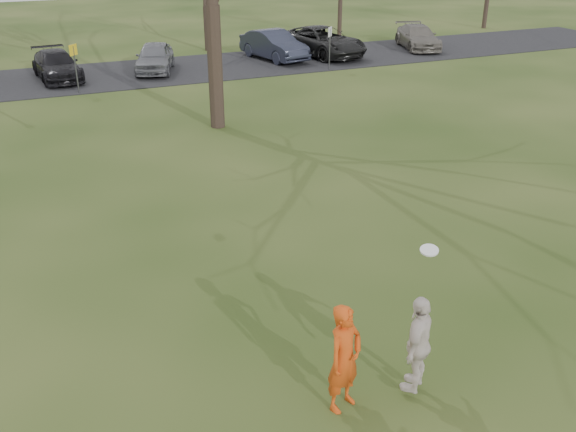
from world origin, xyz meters
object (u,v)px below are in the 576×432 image
at_px(player_defender, 345,358).
at_px(car_4, 155,57).
at_px(car_5, 274,45).
at_px(catching_play, 418,343).
at_px(car_3, 57,65).
at_px(car_7, 418,37).
at_px(car_6, 323,41).

distance_m(player_defender, car_4, 24.77).
height_order(car_5, catching_play, catching_play).
height_order(car_3, car_5, car_5).
bearing_deg(car_3, car_7, -5.21).
relative_size(player_defender, car_4, 0.44).
distance_m(player_defender, car_6, 27.71).
distance_m(car_6, catching_play, 27.38).
height_order(car_6, catching_play, catching_play).
height_order(car_3, car_4, car_4).
distance_m(car_3, car_7, 19.80).
relative_size(car_3, car_6, 0.80).
bearing_deg(car_4, player_defender, -77.01).
distance_m(car_4, car_7, 15.26).
bearing_deg(car_6, car_4, 169.79).
bearing_deg(car_6, car_5, 165.51).
distance_m(player_defender, car_3, 24.84).
bearing_deg(car_4, car_5, 23.36).
distance_m(car_3, car_4, 4.54).
xyz_separation_m(car_3, car_4, (4.53, -0.14, 0.06)).
relative_size(player_defender, car_7, 0.40).
distance_m(player_defender, catching_play, 1.19).
bearing_deg(car_4, car_7, 19.75).
xyz_separation_m(car_7, catching_play, (-16.76, -24.95, 0.25)).
bearing_deg(player_defender, car_3, 70.94).
height_order(car_5, car_6, car_6).
relative_size(car_4, car_6, 0.74).
bearing_deg(car_3, player_defender, -90.93).
xyz_separation_m(car_5, catching_play, (-7.96, -25.27, 0.14)).
bearing_deg(car_5, catching_play, -119.70).
distance_m(car_5, catching_play, 26.49).
bearing_deg(catching_play, car_5, 72.52).
bearing_deg(car_4, car_6, 21.51).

